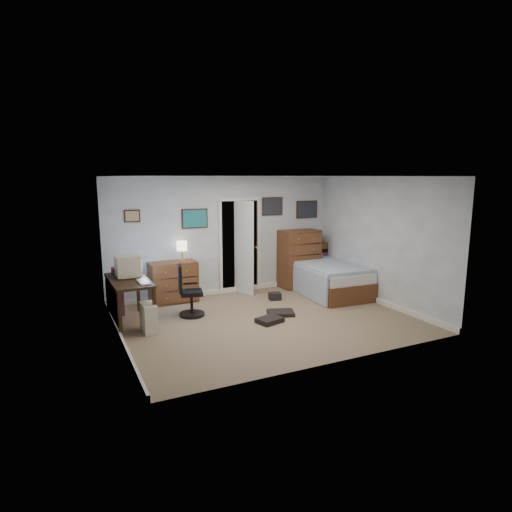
{
  "coord_description": "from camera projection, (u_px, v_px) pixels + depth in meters",
  "views": [
    {
      "loc": [
        -3.29,
        -6.47,
        2.49
      ],
      "look_at": [
        -0.06,
        0.3,
        1.1
      ],
      "focal_mm": 30.0,
      "sensor_mm": 36.0,
      "label": 1
    }
  ],
  "objects": [
    {
      "name": "office_chair",
      "position": [
        189.0,
        296.0,
        7.71
      ],
      "size": [
        0.55,
        0.55,
        0.95
      ],
      "rotation": [
        0.0,
        0.0,
        -0.21
      ],
      "color": "black",
      "rests_on": "floor"
    },
    {
      "name": "wall_posters",
      "position": [
        249.0,
        212.0,
        9.26
      ],
      "size": [
        4.38,
        0.04,
        0.6
      ],
      "color": "#331E11",
      "rests_on": "floor"
    },
    {
      "name": "low_dresser",
      "position": [
        173.0,
        282.0,
        8.58
      ],
      "size": [
        0.95,
        0.51,
        0.83
      ],
      "primitive_type": "cube",
      "rotation": [
        0.0,
        0.0,
        0.05
      ],
      "color": "brown",
      "rests_on": "floor"
    },
    {
      "name": "floor_clutter",
      "position": [
        275.0,
        311.0,
        7.89
      ],
      "size": [
        1.12,
        1.53,
        0.15
      ],
      "rotation": [
        0.0,
        0.0,
        -0.14
      ],
      "color": "black",
      "rests_on": "floor"
    },
    {
      "name": "table_lamp",
      "position": [
        182.0,
        247.0,
        8.53
      ],
      "size": [
        0.22,
        0.22,
        0.4
      ],
      "rotation": [
        0.0,
        0.0,
        0.05
      ],
      "color": "gold",
      "rests_on": "low_dresser"
    },
    {
      "name": "tall_dresser",
      "position": [
        299.0,
        259.0,
        9.75
      ],
      "size": [
        0.91,
        0.56,
        1.31
      ],
      "primitive_type": "cube",
      "rotation": [
        0.0,
        0.0,
        0.04
      ],
      "color": "brown",
      "rests_on": "floor"
    },
    {
      "name": "media_stack",
      "position": [
        118.0,
        291.0,
        7.74
      ],
      "size": [
        0.18,
        0.18,
        0.89
      ],
      "primitive_type": "cube",
      "rotation": [
        0.0,
        0.0,
        -0.02
      ],
      "color": "maroon",
      "rests_on": "floor"
    },
    {
      "name": "doorway",
      "position": [
        234.0,
        244.0,
        9.57
      ],
      "size": [
        0.96,
        1.12,
        2.05
      ],
      "color": "black",
      "rests_on": "floor"
    },
    {
      "name": "floor",
      "position": [
        266.0,
        320.0,
        7.59
      ],
      "size": [
        5.0,
        4.0,
        0.02
      ],
      "primitive_type": "cube",
      "color": "gray",
      "rests_on": "ground"
    },
    {
      "name": "computer_desk",
      "position": [
        124.0,
        290.0,
        7.25
      ],
      "size": [
        0.66,
        1.37,
        0.78
      ],
      "rotation": [
        0.0,
        0.0,
        0.02
      ],
      "color": "#301D10",
      "rests_on": "floor"
    },
    {
      "name": "crt_monitor",
      "position": [
        128.0,
        266.0,
        7.37
      ],
      "size": [
        0.41,
        0.38,
        0.37
      ],
      "rotation": [
        0.0,
        0.0,
        0.02
      ],
      "color": "beige",
      "rests_on": "computer_desk"
    },
    {
      "name": "headboard_bookcase",
      "position": [
        314.0,
        262.0,
        10.08
      ],
      "size": [
        1.1,
        0.34,
        0.98
      ],
      "rotation": [
        0.0,
        0.0,
        -0.06
      ],
      "color": "brown",
      "rests_on": "floor"
    },
    {
      "name": "bed",
      "position": [
        324.0,
        277.0,
        9.34
      ],
      "size": [
        1.3,
        2.28,
        0.73
      ],
      "rotation": [
        0.0,
        0.0,
        -0.06
      ],
      "color": "brown",
      "rests_on": "floor"
    },
    {
      "name": "pc_tower",
      "position": [
        149.0,
        318.0,
        6.96
      ],
      "size": [
        0.22,
        0.44,
        0.47
      ],
      "rotation": [
        0.0,
        0.0,
        0.02
      ],
      "color": "beige",
      "rests_on": "floor"
    },
    {
      "name": "keyboard",
      "position": [
        143.0,
        282.0,
        7.02
      ],
      "size": [
        0.17,
        0.42,
        0.02
      ],
      "primitive_type": "cube",
      "rotation": [
        0.0,
        0.0,
        0.02
      ],
      "color": "beige",
      "rests_on": "computer_desk"
    }
  ]
}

